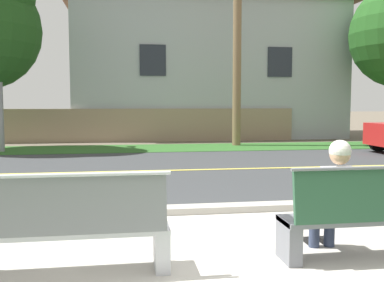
{
  "coord_description": "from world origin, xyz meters",
  "views": [
    {
      "loc": [
        -0.98,
        -3.95,
        1.63
      ],
      "look_at": [
        0.1,
        3.23,
        1.0
      ],
      "focal_mm": 41.02,
      "sensor_mm": 36.0,
      "label": 1
    }
  ],
  "objects_px": {
    "bench_left": "(70,229)",
    "streetlamp": "(0,30)",
    "seated_person_white": "(335,194)",
    "bench_right": "(371,217)"
  },
  "relations": [
    {
      "from": "seated_person_white",
      "to": "streetlamp",
      "type": "xyz_separation_m",
      "value": [
        -6.28,
        11.33,
        3.38
      ]
    },
    {
      "from": "bench_right",
      "to": "streetlamp",
      "type": "height_order",
      "value": "streetlamp"
    },
    {
      "from": "seated_person_white",
      "to": "bench_right",
      "type": "bearing_deg",
      "value": -27.83
    },
    {
      "from": "seated_person_white",
      "to": "streetlamp",
      "type": "distance_m",
      "value": 13.39
    },
    {
      "from": "seated_person_white",
      "to": "streetlamp",
      "type": "bearing_deg",
      "value": 119.0
    },
    {
      "from": "bench_left",
      "to": "seated_person_white",
      "type": "bearing_deg",
      "value": 3.62
    },
    {
      "from": "bench_left",
      "to": "streetlamp",
      "type": "relative_size",
      "value": 0.26
    },
    {
      "from": "bench_left",
      "to": "bench_right",
      "type": "xyz_separation_m",
      "value": [
        3.02,
        0.0,
        0.0
      ]
    },
    {
      "from": "bench_right",
      "to": "seated_person_white",
      "type": "distance_m",
      "value": 0.43
    },
    {
      "from": "bench_left",
      "to": "seated_person_white",
      "type": "distance_m",
      "value": 2.71
    }
  ]
}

